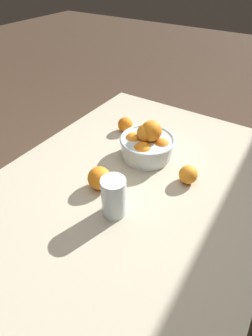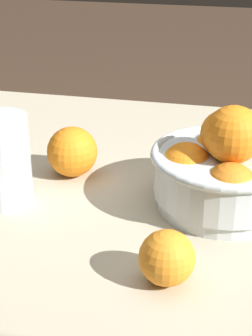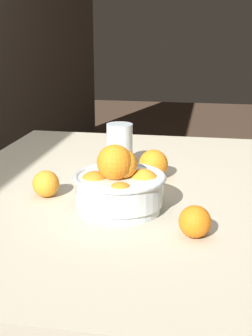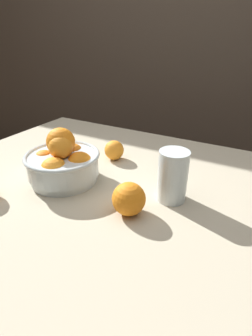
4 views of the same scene
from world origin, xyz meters
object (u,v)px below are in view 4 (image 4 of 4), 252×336
at_px(orange_loose_aside, 129,199).
at_px(juice_glass, 172,179).
at_px(fruit_bowl, 63,162).
at_px(orange_loose_front, 114,150).

bearing_deg(orange_loose_aside, juice_glass, 58.41).
distance_m(fruit_bowl, orange_loose_aside, 0.25).
xyz_separation_m(juice_glass, orange_loose_aside, (-0.07, -0.11, -0.02)).
xyz_separation_m(fruit_bowl, orange_loose_front, (0.05, 0.20, -0.03)).
height_order(orange_loose_front, orange_loose_aside, orange_loose_aside).
height_order(fruit_bowl, orange_loose_front, fruit_bowl).
distance_m(fruit_bowl, juice_glass, 0.32).
height_order(juice_glass, orange_loose_aside, juice_glass).
xyz_separation_m(juice_glass, orange_loose_front, (-0.27, 0.14, -0.03)).
bearing_deg(orange_loose_front, juice_glass, -27.90).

